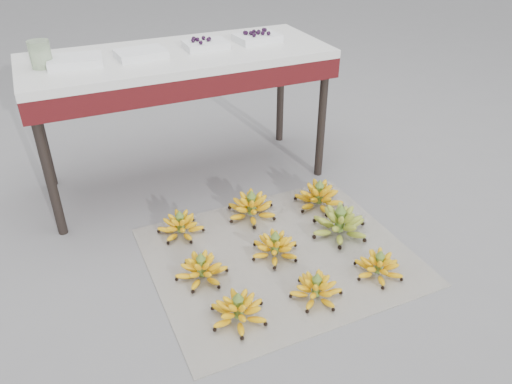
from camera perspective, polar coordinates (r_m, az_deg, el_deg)
name	(u,v)px	position (r m, az deg, el deg)	size (l,w,h in m)	color
ground	(272,268)	(2.44, 1.85, -8.73)	(60.00, 60.00, 0.00)	slate
newspaper_mat	(280,256)	(2.51, 2.73, -7.31)	(1.25, 1.05, 0.01)	silver
bunch_front_left	(238,310)	(2.16, -2.03, -13.34)	(0.28, 0.28, 0.15)	yellow
bunch_front_center	(316,289)	(2.27, 6.90, -10.96)	(0.30, 0.30, 0.14)	yellow
bunch_front_right	(379,266)	(2.44, 13.84, -8.21)	(0.26, 0.26, 0.14)	yellow
bunch_mid_left	(202,269)	(2.36, -6.24, -8.77)	(0.32, 0.32, 0.15)	yellow
bunch_mid_center	(275,247)	(2.48, 2.18, -6.29)	(0.24, 0.24, 0.15)	yellow
bunch_mid_right	(340,224)	(2.66, 9.52, -3.58)	(0.40, 0.40, 0.19)	olive
bunch_back_left	(181,226)	(2.66, -8.62, -3.83)	(0.29, 0.29, 0.15)	yellow
bunch_back_center	(251,207)	(2.76, -0.52, -1.76)	(0.30, 0.30, 0.17)	yellow
bunch_back_right	(319,196)	(2.87, 7.19, -0.51)	(0.33, 0.33, 0.17)	yellow
vendor_table	(179,68)	(2.89, -8.80, 13.78)	(1.67, 0.67, 0.80)	black
tray_far_left	(75,61)	(2.76, -19.94, 13.91)	(0.29, 0.22, 0.04)	silver
tray_left	(141,54)	(2.79, -13.02, 15.12)	(0.27, 0.20, 0.04)	silver
tray_right	(205,45)	(2.91, -5.80, 16.42)	(0.24, 0.17, 0.06)	silver
tray_far_right	(257,37)	(3.04, 0.15, 17.25)	(0.27, 0.20, 0.06)	silver
glass_jar	(40,54)	(2.77, -23.42, 14.25)	(0.11, 0.11, 0.13)	beige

